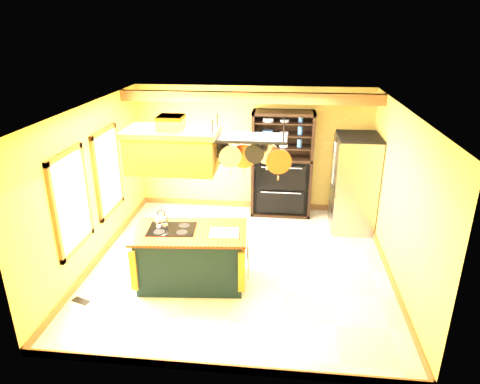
% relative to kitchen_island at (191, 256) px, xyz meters
% --- Properties ---
extents(floor, '(5.00, 5.00, 0.00)m').
position_rel_kitchen_island_xyz_m(floor, '(0.71, 0.64, -0.47)').
color(floor, beige).
rests_on(floor, ground).
extents(ceiling, '(5.00, 5.00, 0.00)m').
position_rel_kitchen_island_xyz_m(ceiling, '(0.71, 0.64, 2.23)').
color(ceiling, white).
rests_on(ceiling, wall_back).
extents(wall_back, '(5.00, 0.02, 2.70)m').
position_rel_kitchen_island_xyz_m(wall_back, '(0.71, 3.14, 0.88)').
color(wall_back, '#DFC751').
rests_on(wall_back, floor).
extents(wall_front, '(5.00, 0.02, 2.70)m').
position_rel_kitchen_island_xyz_m(wall_front, '(0.71, -1.86, 0.88)').
color(wall_front, '#DFC751').
rests_on(wall_front, floor).
extents(wall_left, '(0.02, 5.00, 2.70)m').
position_rel_kitchen_island_xyz_m(wall_left, '(-1.79, 0.64, 0.88)').
color(wall_left, '#DFC751').
rests_on(wall_left, floor).
extents(wall_right, '(0.02, 5.00, 2.70)m').
position_rel_kitchen_island_xyz_m(wall_right, '(3.21, 0.64, 0.88)').
color(wall_right, '#DFC751').
rests_on(wall_right, floor).
extents(ceiling_beam, '(5.00, 0.15, 0.20)m').
position_rel_kitchen_island_xyz_m(ceiling_beam, '(0.71, 2.34, 2.12)').
color(ceiling_beam, brown).
rests_on(ceiling_beam, ceiling).
extents(window_near, '(0.06, 1.06, 1.56)m').
position_rel_kitchen_island_xyz_m(window_near, '(-1.75, -0.16, 0.93)').
color(window_near, brown).
rests_on(window_near, wall_left).
extents(window_far, '(0.06, 1.06, 1.56)m').
position_rel_kitchen_island_xyz_m(window_far, '(-1.75, 1.24, 0.93)').
color(window_far, brown).
rests_on(window_far, wall_left).
extents(kitchen_island, '(1.82, 1.11, 1.11)m').
position_rel_kitchen_island_xyz_m(kitchen_island, '(0.00, 0.00, 0.00)').
color(kitchen_island, black).
rests_on(kitchen_island, floor).
extents(range_hood, '(1.33, 0.75, 0.80)m').
position_rel_kitchen_island_xyz_m(range_hood, '(-0.20, -0.00, 1.76)').
color(range_hood, gold).
rests_on(range_hood, ceiling).
extents(pot_rack, '(1.16, 0.53, 0.77)m').
position_rel_kitchen_island_xyz_m(pot_rack, '(0.92, -0.00, 1.82)').
color(pot_rack, black).
rests_on(pot_rack, ceiling).
extents(refrigerator, '(0.81, 0.96, 1.88)m').
position_rel_kitchen_island_xyz_m(refrigerator, '(2.79, 2.32, 0.44)').
color(refrigerator, gray).
rests_on(refrigerator, floor).
extents(hutch, '(1.27, 0.58, 2.24)m').
position_rel_kitchen_island_xyz_m(hutch, '(1.36, 2.89, 0.40)').
color(hutch, black).
rests_on(hutch, floor).
extents(floor_register, '(0.30, 0.20, 0.01)m').
position_rel_kitchen_island_xyz_m(floor_register, '(-1.56, -0.69, -0.46)').
color(floor_register, black).
rests_on(floor_register, floor).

